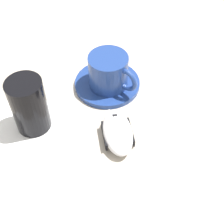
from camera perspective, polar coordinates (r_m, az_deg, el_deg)
name	(u,v)px	position (r m, az deg, el deg)	size (l,w,h in m)	color
ground_plane	(77,101)	(0.68, -6.37, -0.16)	(3.00, 3.00, 0.00)	#B2A899
saucer	(107,83)	(0.70, -0.87, 3.04)	(0.15, 0.15, 0.01)	navy
coffee_cup	(109,72)	(0.67, -0.52, 5.21)	(0.09, 0.12, 0.07)	navy
computer_mouse	(118,132)	(0.60, 1.02, -5.91)	(0.12, 0.11, 0.04)	silver
mouse_cable	(98,80)	(0.72, -2.52, 3.61)	(0.17, 0.14, 0.00)	white
napkin_under_glass	(31,127)	(0.65, -14.58, -4.83)	(0.15, 0.15, 0.00)	white
drinking_glass	(29,105)	(0.60, -14.92, -0.92)	(0.07, 0.07, 0.12)	black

